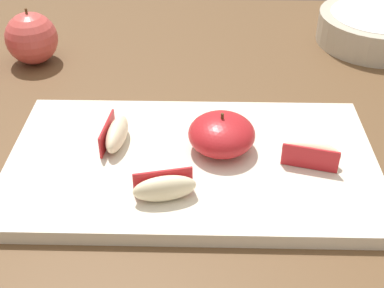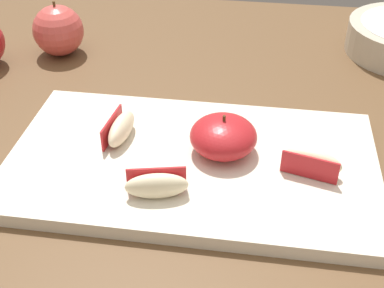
% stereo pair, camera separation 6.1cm
% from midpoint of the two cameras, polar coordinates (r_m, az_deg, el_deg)
% --- Properties ---
extents(dining_table, '(1.16, 0.98, 0.75)m').
position_cam_midpoint_polar(dining_table, '(0.76, 0.36, -5.21)').
color(dining_table, brown).
rests_on(dining_table, ground_plane).
extents(cutting_board, '(0.44, 0.25, 0.02)m').
position_cam_midpoint_polar(cutting_board, '(0.63, 2.78, -2.22)').
color(cutting_board, beige).
rests_on(cutting_board, dining_table).
extents(apple_half_skin_up, '(0.08, 0.08, 0.05)m').
position_cam_midpoint_polar(apple_half_skin_up, '(0.62, 6.28, 0.76)').
color(apple_half_skin_up, '#B21E23').
rests_on(apple_half_skin_up, cutting_board).
extents(apple_wedge_middle, '(0.07, 0.04, 0.03)m').
position_cam_midpoint_polar(apple_wedge_middle, '(0.61, 15.84, -2.00)').
color(apple_wedge_middle, beige).
rests_on(apple_wedge_middle, cutting_board).
extents(apple_wedge_back, '(0.03, 0.07, 0.03)m').
position_cam_midpoint_polar(apple_wedge_back, '(0.64, -5.22, 1.60)').
color(apple_wedge_back, beige).
rests_on(apple_wedge_back, cutting_board).
extents(apple_wedge_right, '(0.07, 0.04, 0.03)m').
position_cam_midpoint_polar(apple_wedge_right, '(0.56, -0.80, -4.68)').
color(apple_wedge_right, beige).
rests_on(apple_wedge_right, cutting_board).
extents(whole_apple_pink_lady, '(0.08, 0.08, 0.09)m').
position_cam_midpoint_polar(whole_apple_pink_lady, '(0.90, -12.61, 12.05)').
color(whole_apple_pink_lady, '#D14C47').
rests_on(whole_apple_pink_lady, dining_table).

